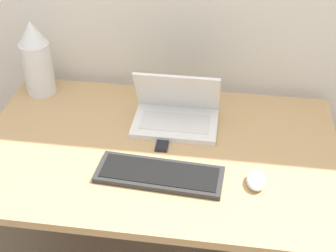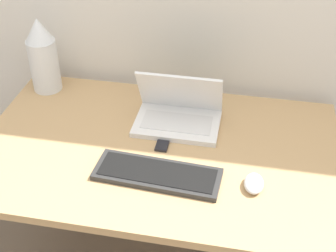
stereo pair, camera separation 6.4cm
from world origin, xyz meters
The scene contains 6 objects.
desk centered at (0.00, 0.39, 0.64)m, with size 1.26×0.79×0.72m.
laptop centered at (0.05, 0.55, 0.77)m, with size 0.31×0.21×0.21m.
keyboard centered at (0.03, 0.25, 0.73)m, with size 0.42×0.17×0.02m.
mouse centered at (0.34, 0.25, 0.74)m, with size 0.06×0.09×0.03m.
vase centered at (-0.53, 0.69, 0.88)m, with size 0.12×0.12×0.31m.
mp3_player centered at (0.02, 0.40, 0.73)m, with size 0.04×0.06×0.01m.
Camera 1 is at (0.22, -0.86, 1.76)m, focal length 50.00 mm.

